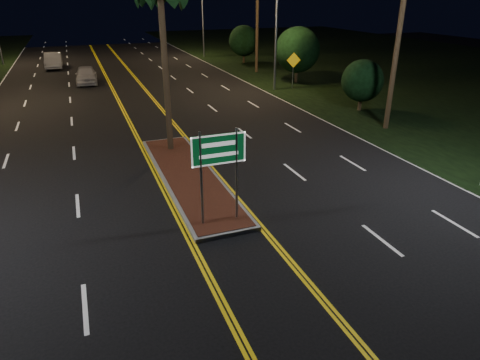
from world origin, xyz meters
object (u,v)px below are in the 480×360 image
shrub_far (244,41)px  car_far (53,59)px  streetlight_right_mid (272,15)px  shrub_near (362,81)px  highway_sign (219,158)px  car_near (86,73)px  shrub_mid (297,50)px  median_island (189,176)px  streetlight_right_far (199,7)px  warning_sign (293,65)px

shrub_far → car_far: bearing=169.4°
streetlight_right_mid → shrub_near: 9.28m
highway_sign → car_near: 27.39m
shrub_mid → median_island: bearing=-129.5°
streetlight_right_far → shrub_far: bearing=-62.0°
shrub_far → warning_sign: bearing=-94.8°
warning_sign → car_near: bearing=158.3°
shrub_mid → car_far: 25.30m
median_island → warning_sign: warning_sign is taller
streetlight_right_far → warning_sign: size_ratio=3.20×
streetlight_right_far → shrub_mid: (3.39, -18.00, -2.93)m
highway_sign → shrub_mid: bearing=56.6°
shrub_mid → warning_sign: shrub_mid is taller
streetlight_right_far → warning_sign: bearing=-84.3°
median_island → shrub_far: shrub_far is taller
shrub_mid → car_far: (-19.79, 15.66, -1.84)m
median_island → highway_sign: 4.80m
highway_sign → car_near: highway_sign is taller
median_island → shrub_far: 32.19m
highway_sign → shrub_far: shrub_far is taller
streetlight_right_mid → warning_sign: size_ratio=3.20×
shrub_near → shrub_far: bearing=89.2°
shrub_mid → car_far: size_ratio=0.87×
median_island → shrub_mid: bearing=50.5°
shrub_near → warning_sign: bearing=96.3°
car_near → shrub_mid: bearing=-16.9°
median_island → shrub_near: size_ratio=3.11×
streetlight_right_mid → shrub_mid: size_ratio=1.95×
streetlight_right_mid → car_far: size_ratio=1.70×
shrub_far → warning_sign: size_ratio=1.41×
streetlight_right_far → car_near: size_ratio=1.78×
highway_sign → warning_sign: (12.62, 19.20, -0.55)m
streetlight_right_mid → car_near: streetlight_right_mid is taller
highway_sign → car_far: (-5.79, 36.86, -1.52)m
median_island → shrub_far: bearing=64.6°
highway_sign → car_far: 37.35m
shrub_near → car_near: bearing=136.0°
median_island → car_far: car_far is taller
streetlight_right_far → car_far: 17.24m
streetlight_right_far → shrub_far: (3.19, -6.00, -3.32)m
median_island → shrub_far: size_ratio=2.59×
streetlight_right_mid → car_far: 24.57m
streetlight_right_mid → shrub_mid: 4.90m
car_far → shrub_near: bearing=-52.7°
car_near → median_island: bearing=-80.1°
streetlight_right_far → highway_sign: bearing=-105.1°
streetlight_right_far → warning_sign: (2.01, -20.00, -3.80)m
streetlight_right_far → shrub_mid: 18.55m
shrub_near → car_near: (-16.52, 15.98, -1.10)m
streetlight_right_far → shrub_near: 28.39m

